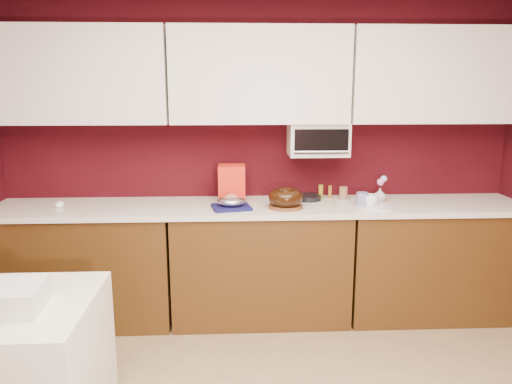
{
  "coord_description": "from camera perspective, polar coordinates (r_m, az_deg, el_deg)",
  "views": [
    {
      "loc": [
        -0.2,
        -1.7,
        1.79
      ],
      "look_at": [
        -0.04,
        1.84,
        1.02
      ],
      "focal_mm": 35.0,
      "sensor_mm": 36.0,
      "label": 1
    }
  ],
  "objects": [
    {
      "name": "wall_back",
      "position": [
        3.99,
        0.28,
        4.49
      ],
      "size": [
        4.0,
        0.02,
        2.5
      ],
      "primitive_type": "cube",
      "color": "#37070D",
      "rests_on": "floor"
    },
    {
      "name": "base_cabinet_left",
      "position": [
        4.04,
        -18.93,
        -8.08
      ],
      "size": [
        1.31,
        0.58,
        0.86
      ],
      "primitive_type": "cube",
      "color": "#472B0E",
      "rests_on": "floor"
    },
    {
      "name": "base_cabinet_center",
      "position": [
        3.89,
        0.5,
        -8.21
      ],
      "size": [
        1.31,
        0.58,
        0.86
      ],
      "primitive_type": "cube",
      "color": "#472B0E",
      "rests_on": "floor"
    },
    {
      "name": "base_cabinet_right",
      "position": [
        4.17,
        19.27,
        -7.47
      ],
      "size": [
        1.31,
        0.58,
        0.86
      ],
      "primitive_type": "cube",
      "color": "#472B0E",
      "rests_on": "floor"
    },
    {
      "name": "countertop",
      "position": [
        3.75,
        0.51,
        -1.76
      ],
      "size": [
        4.0,
        0.62,
        0.04
      ],
      "primitive_type": "cube",
      "color": "silver",
      "rests_on": "base_cabinet_center"
    },
    {
      "name": "upper_cabinet_left",
      "position": [
        3.95,
        -19.79,
        12.44
      ],
      "size": [
        1.31,
        0.33,
        0.7
      ],
      "primitive_type": "cube",
      "color": "white",
      "rests_on": "wall_back"
    },
    {
      "name": "upper_cabinet_center",
      "position": [
        3.79,
        0.41,
        13.18
      ],
      "size": [
        1.31,
        0.33,
        0.7
      ],
      "primitive_type": "cube",
      "color": "white",
      "rests_on": "wall_back"
    },
    {
      "name": "upper_cabinet_right",
      "position": [
        4.08,
        19.93,
        12.4
      ],
      "size": [
        1.31,
        0.33,
        0.7
      ],
      "primitive_type": "cube",
      "color": "white",
      "rests_on": "wall_back"
    },
    {
      "name": "toaster_oven",
      "position": [
        3.88,
        7.08,
        6.03
      ],
      "size": [
        0.45,
        0.3,
        0.25
      ],
      "primitive_type": "cube",
      "color": "white",
      "rests_on": "upper_cabinet_center"
    },
    {
      "name": "toaster_oven_door",
      "position": [
        3.72,
        7.49,
        5.77
      ],
      "size": [
        0.4,
        0.02,
        0.18
      ],
      "primitive_type": "cube",
      "color": "black",
      "rests_on": "toaster_oven"
    },
    {
      "name": "toaster_oven_handle",
      "position": [
        3.72,
        7.5,
        4.59
      ],
      "size": [
        0.42,
        0.02,
        0.02
      ],
      "primitive_type": "cylinder",
      "rotation": [
        0.0,
        1.57,
        0.0
      ],
      "color": "silver",
      "rests_on": "toaster_oven"
    },
    {
      "name": "cake_base",
      "position": [
        3.65,
        3.39,
        -1.66
      ],
      "size": [
        0.32,
        0.32,
        0.02
      ],
      "primitive_type": "cylinder",
      "rotation": [
        0.0,
        0.0,
        -0.34
      ],
      "color": "brown",
      "rests_on": "countertop"
    },
    {
      "name": "bundt_cake",
      "position": [
        3.64,
        3.4,
        -0.61
      ],
      "size": [
        0.32,
        0.32,
        0.1
      ],
      "primitive_type": "torus",
      "rotation": [
        0.0,
        0.0,
        -0.33
      ],
      "color": "black",
      "rests_on": "cake_base"
    },
    {
      "name": "navy_towel",
      "position": [
        3.64,
        -2.84,
        -1.73
      ],
      "size": [
        0.31,
        0.27,
        0.02
      ],
      "primitive_type": "cube",
      "rotation": [
        0.0,
        0.0,
        0.19
      ],
      "color": "#131348",
      "rests_on": "countertop"
    },
    {
      "name": "foil_ham_nest",
      "position": [
        3.63,
        -2.85,
        -1.05
      ],
      "size": [
        0.23,
        0.21,
        0.08
      ],
      "primitive_type": "ellipsoid",
      "rotation": [
        0.0,
        0.0,
        0.2
      ],
      "color": "silver",
      "rests_on": "navy_towel"
    },
    {
      "name": "roasted_ham",
      "position": [
        3.62,
        -2.85,
        -0.66
      ],
      "size": [
        0.12,
        0.11,
        0.07
      ],
      "primitive_type": "ellipsoid",
      "rotation": [
        0.0,
        0.0,
        -0.27
      ],
      "color": "#AC634E",
      "rests_on": "foil_ham_nest"
    },
    {
      "name": "pandoro_box",
      "position": [
        3.86,
        -2.78,
        1.04
      ],
      "size": [
        0.21,
        0.19,
        0.28
      ],
      "primitive_type": "cube",
      "rotation": [
        0.0,
        0.0,
        -0.01
      ],
      "color": "red",
      "rests_on": "countertop"
    },
    {
      "name": "dark_pan",
      "position": [
        3.93,
        5.98,
        -0.63
      ],
      "size": [
        0.26,
        0.26,
        0.04
      ],
      "primitive_type": "cylinder",
      "rotation": [
        0.0,
        0.0,
        0.32
      ],
      "color": "black",
      "rests_on": "countertop"
    },
    {
      "name": "coffee_mug",
      "position": [
        3.8,
        12.94,
        -0.8
      ],
      "size": [
        0.13,
        0.13,
        0.1
      ],
      "primitive_type": "imported",
      "rotation": [
        0.0,
        0.0,
        0.92
      ],
      "color": "white",
      "rests_on": "countertop"
    },
    {
      "name": "blue_jar",
      "position": [
        3.79,
        12.03,
        -0.81
      ],
      "size": [
        0.1,
        0.1,
        0.1
      ],
      "primitive_type": "cylinder",
      "rotation": [
        0.0,
        0.0,
        -0.22
      ],
      "color": "navy",
      "rests_on": "countertop"
    },
    {
      "name": "flower_vase",
      "position": [
        3.98,
        13.97,
        -0.18
      ],
      "size": [
        0.08,
        0.08,
        0.11
      ],
      "primitive_type": "imported",
      "rotation": [
        0.0,
        0.0,
        -0.09
      ],
      "color": "#ABADC2",
      "rests_on": "countertop"
    },
    {
      "name": "flower_pink",
      "position": [
        3.96,
        14.04,
        1.11
      ],
      "size": [
        0.05,
        0.05,
        0.05
      ],
      "primitive_type": "sphere",
      "color": "pink",
      "rests_on": "flower_vase"
    },
    {
      "name": "flower_blue",
      "position": [
        3.99,
        14.39,
        1.48
      ],
      "size": [
        0.05,
        0.05,
        0.05
      ],
      "primitive_type": "sphere",
      "color": "#91C4E8",
      "rests_on": "flower_vase"
    },
    {
      "name": "china_plate",
      "position": [
        3.75,
        13.81,
        -1.74
      ],
      "size": [
        0.21,
        0.21,
        0.01
      ],
      "primitive_type": "cylinder",
      "rotation": [
        0.0,
        0.0,
        -0.09
      ],
      "color": "white",
      "rests_on": "countertop"
    },
    {
      "name": "amber_bottle",
      "position": [
        3.98,
        7.4,
        0.06
      ],
      "size": [
        0.05,
        0.05,
        0.11
      ],
      "primitive_type": "cylinder",
      "rotation": [
        0.0,
        0.0,
        0.23
      ],
      "color": "olive",
      "rests_on": "countertop"
    },
    {
      "name": "paper_cup",
      "position": [
        3.99,
        9.94,
        -0.09
      ],
      "size": [
        0.07,
        0.07,
        0.1
      ],
      "primitive_type": "cylinder",
      "rotation": [
        0.0,
        0.0,
        -0.01
      ],
      "color": "brown",
      "rests_on": "countertop"
    },
    {
      "name": "egg_left",
      "position": [
        3.95,
        -21.49,
        -1.3
      ],
      "size": [
        0.06,
        0.05,
        0.04
      ],
      "primitive_type": "ellipsoid",
      "rotation": [
        0.0,
        0.0,
        -0.11
      ],
      "color": "white",
      "rests_on": "countertop"
    },
    {
      "name": "egg_right",
      "position": [
        3.93,
        -21.66,
        -1.41
      ],
      "size": [
        0.05,
        0.04,
        0.04
      ],
      "primitive_type": "ellipsoid",
      "rotation": [
        0.0,
        0.0,
        0.05
      ],
      "color": "white",
      "rests_on": "countertop"
    },
    {
      "name": "newspaper_stack",
      "position": [
        2.65,
        -26.86,
        -10.78
      ],
      "size": [
        0.37,
        0.31,
        0.12
      ],
      "primitive_type": "cube",
      "rotation": [
        0.0,
        0.0,
        0.09
      ],
      "color": "silver",
      "rests_on": "dining_table"
    },
    {
      "name": "amber_bottle_tall",
      "position": [
        4.0,
        8.44,
        0.04
      ],
      "size": [
        0.04,
        0.04,
        0.1
      ],
      "primitive_type": "cylinder",
      "rotation": [
        0.0,
        0.0,
        0.43
      ],
      "color": "brown",
      "rests_on": "countertop"
    }
  ]
}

